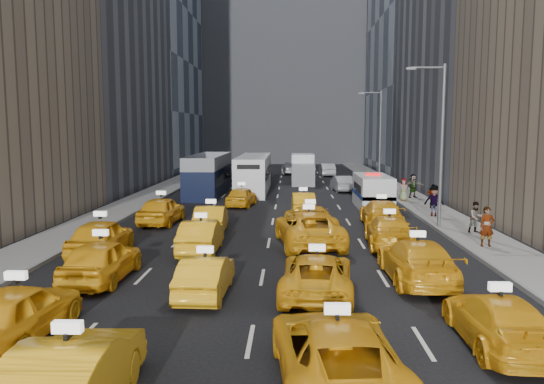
% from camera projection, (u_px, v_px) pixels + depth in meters
% --- Properties ---
extents(ground, '(160.00, 160.00, 0.00)m').
position_uv_depth(ground, '(259.00, 294.00, 17.87)').
color(ground, black).
rests_on(ground, ground).
extents(sidewalk_west, '(3.00, 90.00, 0.15)m').
position_uv_depth(sidewalk_west, '(148.00, 196.00, 43.03)').
color(sidewalk_west, gray).
rests_on(sidewalk_west, ground).
extents(sidewalk_east, '(3.00, 90.00, 0.15)m').
position_uv_depth(sidewalk_east, '(409.00, 197.00, 42.31)').
color(sidewalk_east, gray).
rests_on(sidewalk_east, ground).
extents(curb_west, '(0.15, 90.00, 0.18)m').
position_uv_depth(curb_west, '(166.00, 196.00, 42.98)').
color(curb_west, slate).
rests_on(curb_west, ground).
extents(curb_east, '(0.15, 90.00, 0.18)m').
position_uv_depth(curb_east, '(390.00, 197.00, 42.36)').
color(curb_east, slate).
rests_on(curb_east, ground).
extents(building_west_far, '(16.00, 22.00, 42.00)m').
position_uv_depth(building_west_far, '(127.00, 11.00, 69.67)').
color(building_west_far, '#2D3847').
rests_on(building_west_far, ground).
extents(building_backdrop, '(30.00, 12.00, 40.00)m').
position_uv_depth(building_backdrop, '(284.00, 40.00, 86.95)').
color(building_backdrop, slate).
rests_on(building_backdrop, ground).
extents(streetlight_near, '(2.15, 0.22, 9.00)m').
position_uv_depth(streetlight_near, '(440.00, 140.00, 28.88)').
color(streetlight_near, '#595B60').
rests_on(streetlight_near, ground).
extents(streetlight_far, '(2.15, 0.22, 9.00)m').
position_uv_depth(streetlight_far, '(379.00, 135.00, 48.73)').
color(streetlight_far, '#595B60').
rests_on(streetlight_far, ground).
extents(taxi_0, '(2.08, 4.54, 1.51)m').
position_uv_depth(taxi_0, '(18.00, 311.00, 13.92)').
color(taxi_0, '#F4A814').
rests_on(taxi_0, ground).
extents(taxi_1, '(1.92, 5.04, 1.64)m').
position_uv_depth(taxi_1, '(70.00, 380.00, 9.98)').
color(taxi_1, '#F4A814').
rests_on(taxi_1, ground).
extents(taxi_2, '(2.99, 5.71, 1.53)m').
position_uv_depth(taxi_2, '(337.00, 353.00, 11.29)').
color(taxi_2, '#F4A814').
rests_on(taxi_2, ground).
extents(taxi_3, '(1.92, 4.62, 1.34)m').
position_uv_depth(taxi_3, '(498.00, 321.00, 13.50)').
color(taxi_3, '#F4A814').
rests_on(taxi_3, ground).
extents(taxi_4, '(1.95, 4.67, 1.58)m').
position_uv_depth(taxi_4, '(102.00, 260.00, 19.26)').
color(taxi_4, '#F4A814').
rests_on(taxi_4, ground).
extents(taxi_5, '(1.52, 4.12, 1.35)m').
position_uv_depth(taxi_5, '(206.00, 276.00, 17.60)').
color(taxi_5, '#F4A814').
rests_on(taxi_5, ground).
extents(taxi_6, '(2.67, 5.15, 1.39)m').
position_uv_depth(taxi_6, '(317.00, 274.00, 17.69)').
color(taxi_6, '#F4A814').
rests_on(taxi_6, ground).
extents(taxi_7, '(2.21, 5.34, 1.54)m').
position_uv_depth(taxi_7, '(417.00, 261.00, 19.22)').
color(taxi_7, '#F4A814').
rests_on(taxi_7, ground).
extents(taxi_8, '(1.98, 4.77, 1.62)m').
position_uv_depth(taxi_8, '(101.00, 237.00, 23.26)').
color(taxi_8, '#F4A814').
rests_on(taxi_8, ground).
extents(taxi_9, '(1.62, 4.50, 1.48)m').
position_uv_depth(taxi_9, '(201.00, 236.00, 23.74)').
color(taxi_9, '#F4A814').
rests_on(taxi_9, ground).
extents(taxi_10, '(3.51, 6.25, 1.65)m').
position_uv_depth(taxi_10, '(309.00, 228.00, 25.13)').
color(taxi_10, '#F4A814').
rests_on(taxi_10, ground).
extents(taxi_11, '(2.42, 5.22, 1.48)m').
position_uv_depth(taxi_11, '(389.00, 231.00, 24.85)').
color(taxi_11, '#F4A814').
rests_on(taxi_11, ground).
extents(taxi_12, '(2.14, 4.83, 1.61)m').
position_uv_depth(taxi_12, '(162.00, 210.00, 30.87)').
color(taxi_12, '#F4A814').
rests_on(taxi_12, ground).
extents(taxi_13, '(1.78, 4.51, 1.46)m').
position_uv_depth(taxi_13, '(211.00, 219.00, 28.39)').
color(taxi_13, '#F4A814').
rests_on(taxi_13, ground).
extents(taxi_14, '(2.87, 5.52, 1.49)m').
position_uv_depth(taxi_14, '(310.00, 219.00, 28.15)').
color(taxi_14, '#F4A814').
rests_on(taxi_14, ground).
extents(taxi_15, '(2.37, 5.31, 1.51)m').
position_uv_depth(taxi_15, '(381.00, 213.00, 30.04)').
color(taxi_15, '#F4A814').
rests_on(taxi_15, ground).
extents(taxi_16, '(2.19, 4.34, 1.42)m').
position_uv_depth(taxi_16, '(242.00, 197.00, 37.90)').
color(taxi_16, '#F4A814').
rests_on(taxi_16, ground).
extents(taxi_17, '(1.57, 4.17, 1.36)m').
position_uv_depth(taxi_17, '(303.00, 203.00, 35.04)').
color(taxi_17, '#F4A814').
rests_on(taxi_17, ground).
extents(nypd_van, '(2.35, 5.77, 2.45)m').
position_uv_depth(nypd_van, '(373.00, 192.00, 37.20)').
color(nypd_van, silver).
rests_on(nypd_van, ground).
extents(double_decker, '(2.59, 11.34, 3.30)m').
position_uv_depth(double_decker, '(209.00, 175.00, 45.03)').
color(double_decker, black).
rests_on(double_decker, ground).
extents(city_bus, '(3.84, 12.44, 3.16)m').
position_uv_depth(city_bus, '(254.00, 174.00, 47.01)').
color(city_bus, silver).
rests_on(city_bus, ground).
extents(box_truck, '(3.05, 6.73, 2.97)m').
position_uv_depth(box_truck, '(303.00, 169.00, 53.57)').
color(box_truck, white).
rests_on(box_truck, ground).
extents(misc_car_0, '(1.87, 4.35, 1.39)m').
position_uv_depth(misc_car_0, '(342.00, 183.00, 47.17)').
color(misc_car_0, '#97999D').
rests_on(misc_car_0, ground).
extents(misc_car_1, '(2.44, 5.21, 1.44)m').
position_uv_depth(misc_car_1, '(224.00, 174.00, 57.18)').
color(misc_car_1, black).
rests_on(misc_car_1, ground).
extents(misc_car_2, '(2.25, 5.10, 1.45)m').
position_uv_depth(misc_car_2, '(290.00, 168.00, 64.87)').
color(misc_car_2, slate).
rests_on(misc_car_2, ground).
extents(misc_car_3, '(2.17, 4.32, 1.41)m').
position_uv_depth(misc_car_3, '(259.00, 171.00, 61.34)').
color(misc_car_3, black).
rests_on(misc_car_3, ground).
extents(misc_car_4, '(1.78, 4.58, 1.49)m').
position_uv_depth(misc_car_4, '(327.00, 170.00, 62.52)').
color(misc_car_4, '#ABAFB3').
rests_on(misc_car_4, ground).
extents(pedestrian_0, '(0.68, 0.45, 1.85)m').
position_uv_depth(pedestrian_0, '(487.00, 227.00, 24.26)').
color(pedestrian_0, gray).
rests_on(pedestrian_0, sidewalk_east).
extents(pedestrian_1, '(0.86, 0.58, 1.63)m').
position_uv_depth(pedestrian_1, '(476.00, 217.00, 27.46)').
color(pedestrian_1, gray).
rests_on(pedestrian_1, sidewalk_east).
extents(pedestrian_2, '(1.33, 0.82, 1.92)m').
position_uv_depth(pedestrian_2, '(434.00, 201.00, 32.68)').
color(pedestrian_2, gray).
rests_on(pedestrian_2, sidewalk_east).
extents(pedestrian_3, '(1.06, 0.78, 1.65)m').
position_uv_depth(pedestrian_3, '(433.00, 196.00, 35.94)').
color(pedestrian_3, gray).
rests_on(pedestrian_3, sidewalk_east).
extents(pedestrian_4, '(0.90, 0.62, 1.68)m').
position_uv_depth(pedestrian_4, '(404.00, 189.00, 39.85)').
color(pedestrian_4, gray).
rests_on(pedestrian_4, sidewalk_east).
extents(pedestrian_5, '(1.80, 1.07, 1.87)m').
position_uv_depth(pedestrian_5, '(413.00, 186.00, 41.48)').
color(pedestrian_5, gray).
rests_on(pedestrian_5, sidewalk_east).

